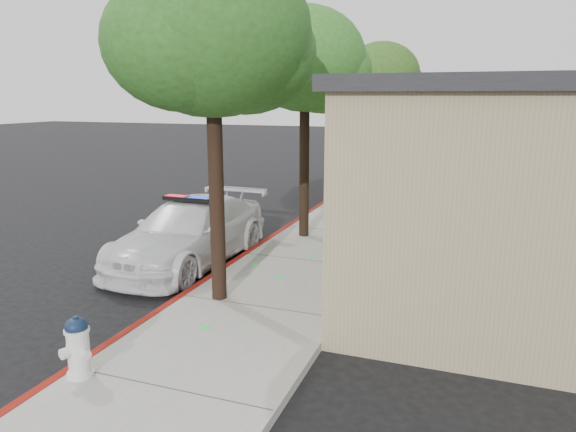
% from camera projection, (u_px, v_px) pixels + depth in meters
% --- Properties ---
extents(ground, '(120.00, 120.00, 0.00)m').
position_uv_depth(ground, '(179.00, 302.00, 10.38)').
color(ground, black).
rests_on(ground, ground).
extents(sidewalk, '(3.20, 60.00, 0.15)m').
position_uv_depth(sidewalk, '(305.00, 263.00, 12.58)').
color(sidewalk, gray).
rests_on(sidewalk, ground).
extents(red_curb, '(0.14, 60.00, 0.16)m').
position_uv_depth(red_curb, '(246.00, 256.00, 13.09)').
color(red_curb, maroon).
rests_on(red_curb, ground).
extents(clapboard_building, '(7.30, 20.89, 4.24)m').
position_uv_depth(clapboard_building, '(529.00, 158.00, 15.92)').
color(clapboard_building, '#998564').
rests_on(clapboard_building, ground).
extents(police_car, '(2.29, 5.27, 1.63)m').
position_uv_depth(police_car, '(190.00, 232.00, 12.68)').
color(police_car, silver).
rests_on(police_car, ground).
extents(fire_hydrant, '(0.50, 0.44, 0.88)m').
position_uv_depth(fire_hydrant, '(78.00, 346.00, 7.26)').
color(fire_hydrant, silver).
rests_on(fire_hydrant, sidewalk).
extents(street_tree_near, '(3.47, 3.61, 6.35)m').
position_uv_depth(street_tree_near, '(212.00, 40.00, 9.15)').
color(street_tree_near, black).
rests_on(street_tree_near, sidewalk).
extents(street_tree_mid, '(3.32, 3.19, 6.08)m').
position_uv_depth(street_tree_mid, '(306.00, 65.00, 13.78)').
color(street_tree_mid, black).
rests_on(street_tree_mid, sidewalk).
extents(street_tree_far, '(3.28, 3.24, 6.01)m').
position_uv_depth(street_tree_far, '(382.00, 78.00, 22.13)').
color(street_tree_far, black).
rests_on(street_tree_far, sidewalk).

